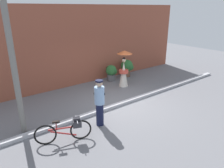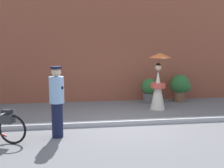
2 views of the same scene
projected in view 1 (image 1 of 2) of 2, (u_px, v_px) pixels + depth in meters
The scene contains 9 objects.
ground_plane at pixel (122, 104), 9.04m from camera, with size 30.00×30.00×0.00m, color slate.
building_wall at pixel (78, 46), 11.00m from camera, with size 14.00×0.40×4.06m, color brown.
sidewalk_curb at pixel (122, 103), 9.02m from camera, with size 14.00×0.20×0.12m, color #B2B2B7.
bicycle_near_officer at pixel (67, 130), 6.43m from camera, with size 1.62×0.72×0.77m.
person_officer at pixel (100, 102), 7.18m from camera, with size 0.34×0.34×1.66m.
person_with_parasol at pixel (124, 69), 10.88m from camera, with size 0.78×0.78×1.87m.
potted_plant_by_door at pixel (111, 72), 11.87m from camera, with size 0.61×0.60×0.89m.
potted_plant_small at pixel (127, 67), 12.53m from camera, with size 0.73×0.72×1.01m.
utility_pole at pixel (13, 61), 6.25m from camera, with size 0.18×0.18×4.80m, color slate.
Camera 1 is at (-5.33, -6.24, 3.90)m, focal length 33.96 mm.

